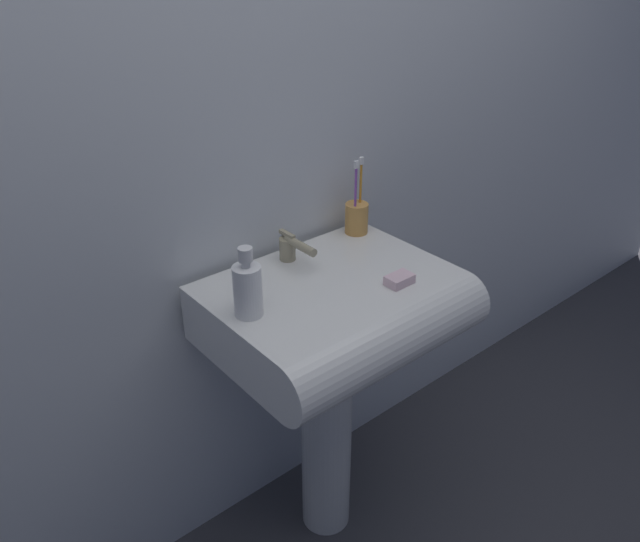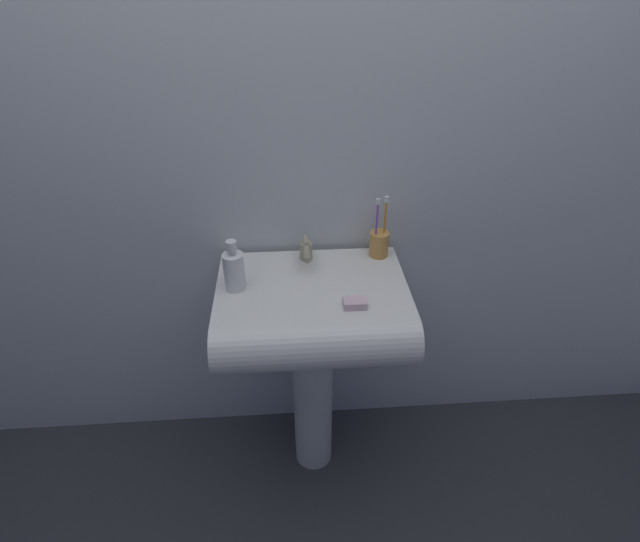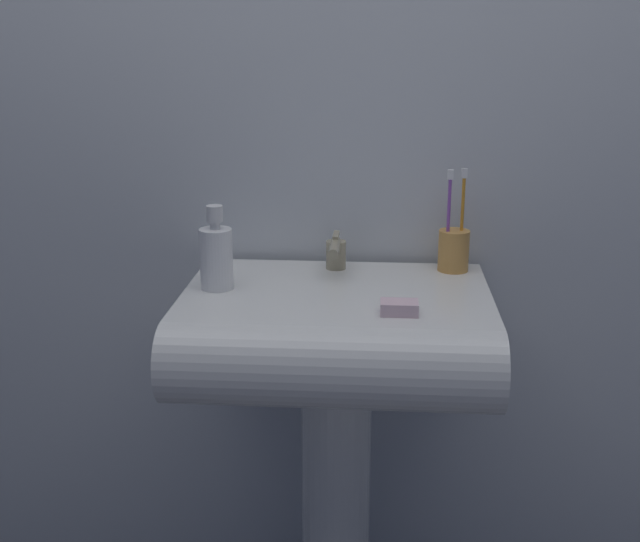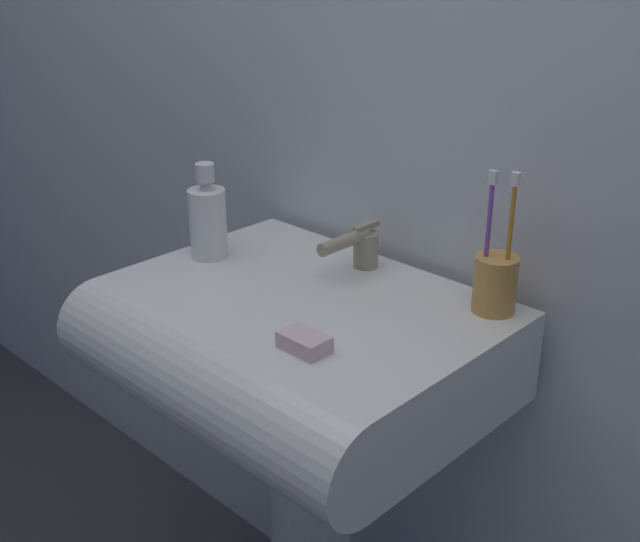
# 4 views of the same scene
# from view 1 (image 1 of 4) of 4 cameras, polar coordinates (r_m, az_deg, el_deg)

# --- Properties ---
(ground_plane) EXTENTS (6.00, 6.00, 0.00)m
(ground_plane) POSITION_cam_1_polar(r_m,az_deg,el_deg) (2.10, 0.54, -21.49)
(ground_plane) COLOR #38383D
(ground_plane) RESTS_ON ground
(wall_back) EXTENTS (5.00, 0.05, 2.40)m
(wall_back) POSITION_cam_1_polar(r_m,az_deg,el_deg) (1.59, -5.20, 13.46)
(wall_back) COLOR silver
(wall_back) RESTS_ON ground
(sink_pedestal) EXTENTS (0.15, 0.15, 0.71)m
(sink_pedestal) POSITION_cam_1_polar(r_m,az_deg,el_deg) (1.84, 0.59, -14.47)
(sink_pedestal) COLOR white
(sink_pedestal) RESTS_ON ground
(sink_basin) EXTENTS (0.60, 0.48, 0.15)m
(sink_basin) POSITION_cam_1_polar(r_m,az_deg,el_deg) (1.55, 1.98, -3.94)
(sink_basin) COLOR white
(sink_basin) RESTS_ON sink_pedestal
(faucet) EXTENTS (0.04, 0.14, 0.08)m
(faucet) POSITION_cam_1_polar(r_m,az_deg,el_deg) (1.61, -2.64, 2.18)
(faucet) COLOR tan
(faucet) RESTS_ON sink_basin
(toothbrush_cup) EXTENTS (0.07, 0.07, 0.22)m
(toothbrush_cup) POSITION_cam_1_polar(r_m,az_deg,el_deg) (1.76, 3.37, 4.97)
(toothbrush_cup) COLOR #D19347
(toothbrush_cup) RESTS_ON sink_basin
(soap_bottle) EXTENTS (0.06, 0.06, 0.17)m
(soap_bottle) POSITION_cam_1_polar(r_m,az_deg,el_deg) (1.38, -6.64, -1.61)
(soap_bottle) COLOR white
(soap_bottle) RESTS_ON sink_basin
(bar_soap) EXTENTS (0.07, 0.04, 0.02)m
(bar_soap) POSITION_cam_1_polar(r_m,az_deg,el_deg) (1.53, 7.28, -0.79)
(bar_soap) COLOR silver
(bar_soap) RESTS_ON sink_basin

